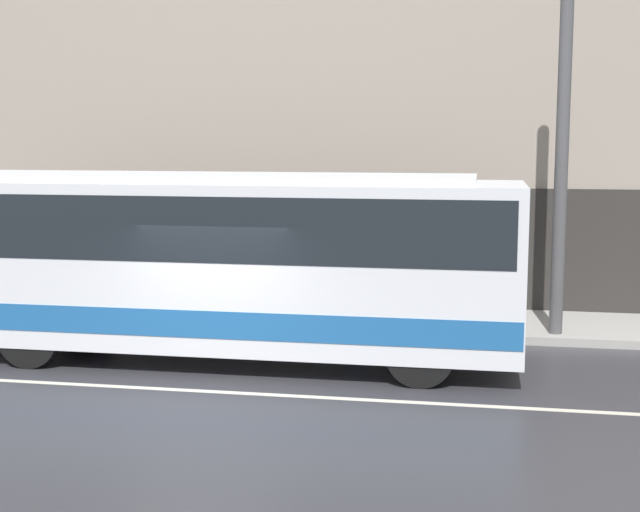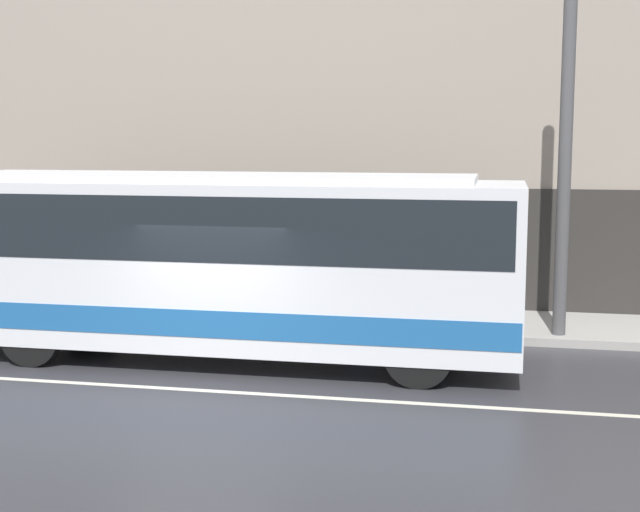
{
  "view_description": "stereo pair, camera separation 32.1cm",
  "coord_description": "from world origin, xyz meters",
  "views": [
    {
      "loc": [
        4.23,
        -12.84,
        3.95
      ],
      "look_at": [
        1.53,
        1.97,
        1.89
      ],
      "focal_mm": 50.0,
      "sensor_mm": 36.0,
      "label": 1
    },
    {
      "loc": [
        4.54,
        -12.78,
        3.95
      ],
      "look_at": [
        1.53,
        1.97,
        1.89
      ],
      "focal_mm": 50.0,
      "sensor_mm": 36.0,
      "label": 2
    }
  ],
  "objects": [
    {
      "name": "transit_bus",
      "position": [
        -0.38,
        1.97,
        1.84
      ],
      "size": [
        10.64,
        2.55,
        3.27
      ],
      "color": "silver",
      "rests_on": "ground_plane"
    },
    {
      "name": "pedestrian_waiting",
      "position": [
        1.63,
        5.81,
        0.9
      ],
      "size": [
        0.36,
        0.36,
        1.6
      ],
      "color": "navy",
      "rests_on": "sidewalk"
    },
    {
      "name": "ground_plane",
      "position": [
        0.0,
        0.0,
        0.0
      ],
      "size": [
        60.0,
        60.0,
        0.0
      ],
      "primitive_type": "plane",
      "color": "#333338"
    },
    {
      "name": "sidewalk",
      "position": [
        0.0,
        5.37,
        0.08
      ],
      "size": [
        60.0,
        2.74,
        0.16
      ],
      "color": "#A09E99",
      "rests_on": "ground_plane"
    },
    {
      "name": "utility_pole_near",
      "position": [
        5.68,
        4.44,
        3.49
      ],
      "size": [
        0.25,
        0.25,
        6.65
      ],
      "color": "#4C4C4F",
      "rests_on": "sidewalk"
    },
    {
      "name": "building_facade",
      "position": [
        0.0,
        6.88,
        6.22
      ],
      "size": [
        60.0,
        0.35,
        12.85
      ],
      "color": "gray",
      "rests_on": "ground_plane"
    },
    {
      "name": "lane_stripe",
      "position": [
        0.0,
        0.0,
        0.0
      ],
      "size": [
        54.0,
        0.14,
        0.01
      ],
      "color": "beige",
      "rests_on": "ground_plane"
    }
  ]
}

